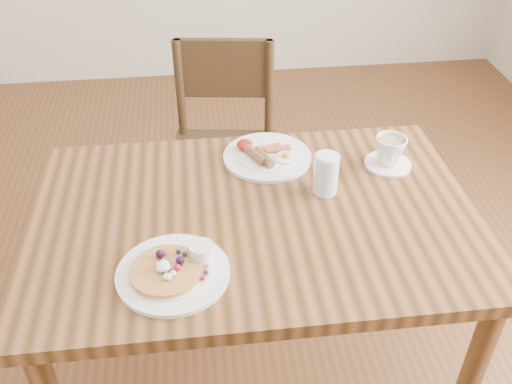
% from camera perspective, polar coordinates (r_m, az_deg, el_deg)
% --- Properties ---
extents(ground, '(5.00, 5.00, 0.00)m').
position_cam_1_polar(ground, '(2.09, 0.00, -18.27)').
color(ground, '#553418').
rests_on(ground, ground).
extents(dining_table, '(1.20, 0.80, 0.75)m').
position_cam_1_polar(dining_table, '(1.60, 0.00, -4.83)').
color(dining_table, brown).
rests_on(dining_table, ground).
extents(chair_far, '(0.47, 0.47, 0.88)m').
position_cam_1_polar(chair_far, '(2.31, -3.21, 4.81)').
color(chair_far, '#3B2815').
rests_on(chair_far, ground).
extents(pancake_plate, '(0.27, 0.27, 0.06)m').
position_cam_1_polar(pancake_plate, '(1.37, -8.19, -7.72)').
color(pancake_plate, white).
rests_on(pancake_plate, dining_table).
extents(breakfast_plate, '(0.27, 0.27, 0.04)m').
position_cam_1_polar(breakfast_plate, '(1.75, 1.00, 3.67)').
color(breakfast_plate, white).
rests_on(breakfast_plate, dining_table).
extents(teacup_saucer, '(0.14, 0.14, 0.10)m').
position_cam_1_polar(teacup_saucer, '(1.75, 13.21, 3.87)').
color(teacup_saucer, white).
rests_on(teacup_saucer, dining_table).
extents(water_glass, '(0.07, 0.07, 0.12)m').
position_cam_1_polar(water_glass, '(1.59, 7.00, 1.81)').
color(water_glass, silver).
rests_on(water_glass, dining_table).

